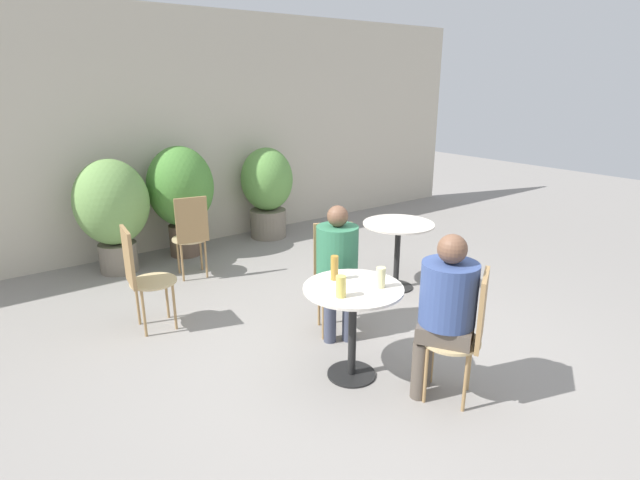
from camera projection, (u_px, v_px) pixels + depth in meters
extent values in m
plane|color=gray|center=(363.00, 363.00, 3.94)|extent=(20.00, 20.00, 0.00)
cube|color=beige|center=(172.00, 132.00, 6.34)|extent=(10.00, 0.06, 3.00)
cylinder|color=black|center=(351.00, 374.00, 3.78)|extent=(0.37, 0.37, 0.01)
cylinder|color=black|center=(352.00, 332.00, 3.67)|extent=(0.06, 0.06, 0.69)
cylinder|color=silver|center=(353.00, 288.00, 3.56)|extent=(0.72, 0.72, 0.02)
cylinder|color=black|center=(395.00, 287.00, 5.38)|extent=(0.37, 0.37, 0.01)
cylinder|color=black|center=(397.00, 256.00, 5.27)|extent=(0.06, 0.06, 0.69)
cylinder|color=silver|center=(399.00, 224.00, 5.16)|extent=(0.74, 0.74, 0.02)
cylinder|color=tan|center=(451.00, 340.00, 3.40)|extent=(0.40, 0.40, 0.02)
cylinder|color=#9E7A4C|center=(465.00, 383.00, 3.30)|extent=(0.02, 0.02, 0.43)
cylinder|color=#9E7A4C|center=(470.00, 363.00, 3.53)|extent=(0.02, 0.02, 0.43)
cylinder|color=#9E7A4C|center=(426.00, 375.00, 3.39)|extent=(0.02, 0.02, 0.43)
cylinder|color=#9E7A4C|center=(432.00, 356.00, 3.63)|extent=(0.02, 0.02, 0.43)
cube|color=#9E7A4C|center=(482.00, 310.00, 3.25)|extent=(0.31, 0.20, 0.50)
cylinder|color=tan|center=(336.00, 285.00, 4.31)|extent=(0.40, 0.40, 0.02)
cylinder|color=#9E7A4C|center=(348.00, 302.00, 4.52)|extent=(0.02, 0.02, 0.43)
cylinder|color=#9E7A4C|center=(319.00, 303.00, 4.48)|extent=(0.02, 0.02, 0.43)
cylinder|color=#9E7A4C|center=(353.00, 314.00, 4.27)|extent=(0.02, 0.02, 0.43)
cylinder|color=#9E7A4C|center=(323.00, 316.00, 4.24)|extent=(0.02, 0.02, 0.43)
cube|color=#9E7A4C|center=(333.00, 250.00, 4.40)|extent=(0.32, 0.19, 0.50)
cylinder|color=tan|center=(190.00, 238.00, 5.58)|extent=(0.40, 0.40, 0.02)
cylinder|color=#9E7A4C|center=(182.00, 263.00, 5.48)|extent=(0.02, 0.02, 0.43)
cylinder|color=#9E7A4C|center=(206.00, 259.00, 5.59)|extent=(0.02, 0.02, 0.43)
cylinder|color=#9E7A4C|center=(178.00, 256.00, 5.71)|extent=(0.02, 0.02, 0.43)
cylinder|color=#9E7A4C|center=(201.00, 252.00, 5.81)|extent=(0.02, 0.02, 0.43)
cube|color=#9E7A4C|center=(192.00, 220.00, 5.34)|extent=(0.34, 0.10, 0.50)
cylinder|color=tan|center=(153.00, 281.00, 4.39)|extent=(0.40, 0.40, 0.02)
cylinder|color=#9E7A4C|center=(138.00, 303.00, 4.50)|extent=(0.02, 0.02, 0.43)
cylinder|color=#9E7A4C|center=(144.00, 314.00, 4.28)|extent=(0.02, 0.02, 0.43)
cylinder|color=#9E7A4C|center=(167.00, 297.00, 4.63)|extent=(0.02, 0.02, 0.43)
cylinder|color=#9E7A4C|center=(174.00, 307.00, 4.41)|extent=(0.02, 0.02, 0.43)
cube|color=#9E7A4C|center=(128.00, 257.00, 4.22)|extent=(0.06, 0.34, 0.50)
cylinder|color=brown|center=(424.00, 358.00, 3.60)|extent=(0.11, 0.11, 0.43)
cylinder|color=brown|center=(420.00, 370.00, 3.45)|extent=(0.11, 0.11, 0.43)
cube|color=brown|center=(445.00, 330.00, 3.39)|extent=(0.46, 0.47, 0.11)
cylinder|color=#384C84|center=(449.00, 294.00, 3.31)|extent=(0.38, 0.38, 0.43)
sphere|color=brown|center=(452.00, 249.00, 3.21)|extent=(0.20, 0.20, 0.20)
cylinder|color=#42475B|center=(330.00, 318.00, 4.20)|extent=(0.11, 0.11, 0.43)
cylinder|color=#42475B|center=(349.00, 317.00, 4.23)|extent=(0.11, 0.11, 0.43)
cube|color=#42475B|center=(337.00, 280.00, 4.25)|extent=(0.42, 0.44, 0.11)
cylinder|color=#337551|center=(337.00, 251.00, 4.17)|extent=(0.35, 0.35, 0.42)
sphere|color=brown|center=(338.00, 216.00, 4.08)|extent=(0.18, 0.18, 0.18)
cylinder|color=beige|center=(381.00, 277.00, 3.54)|extent=(0.07, 0.07, 0.15)
cylinder|color=#B28433|center=(334.00, 268.00, 3.67)|extent=(0.06, 0.06, 0.18)
cylinder|color=#DBC65B|center=(341.00, 286.00, 3.38)|extent=(0.07, 0.07, 0.15)
cylinder|color=slate|center=(119.00, 257.00, 5.80)|extent=(0.43, 0.43, 0.34)
ellipsoid|color=#709E51|center=(112.00, 202.00, 5.60)|extent=(0.82, 0.82, 0.97)
cylinder|color=brown|center=(185.00, 240.00, 6.34)|extent=(0.38, 0.38, 0.39)
ellipsoid|color=#4C8938|center=(180.00, 186.00, 6.13)|extent=(0.81, 0.81, 0.99)
cylinder|color=slate|center=(268.00, 223.00, 7.08)|extent=(0.50, 0.50, 0.39)
ellipsoid|color=#609947|center=(267.00, 179.00, 6.89)|extent=(0.72, 0.72, 0.87)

